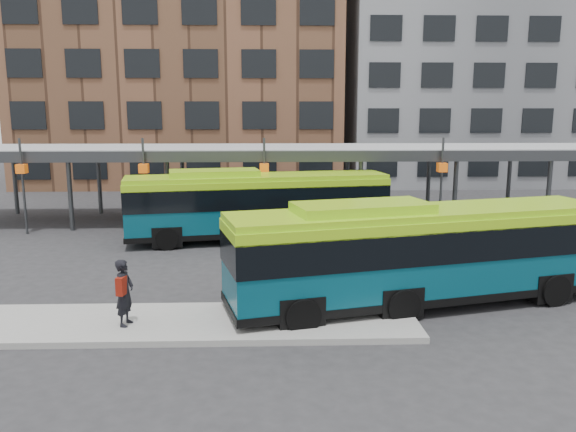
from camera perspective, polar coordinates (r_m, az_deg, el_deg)
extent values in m
plane|color=#28282B|center=(19.56, 6.29, -7.62)|extent=(120.00, 120.00, 0.00)
cube|color=gray|center=(16.75, -11.49, -10.62)|extent=(14.00, 3.00, 0.18)
cube|color=#999B9E|center=(31.58, 3.11, 6.77)|extent=(40.00, 6.00, 0.35)
cube|color=#383A3D|center=(28.61, 3.63, 6.07)|extent=(40.00, 0.15, 0.55)
cylinder|color=#383A3D|center=(37.41, -25.99, 3.08)|extent=(0.24, 0.24, 3.80)
cylinder|color=#383A3D|center=(30.95, -21.25, 2.08)|extent=(0.24, 0.24, 3.80)
cylinder|color=#383A3D|center=(35.66, -18.62, 3.27)|extent=(0.24, 0.24, 3.80)
cylinder|color=#383A3D|center=(29.67, -12.10, 2.22)|extent=(0.24, 0.24, 3.80)
cylinder|color=#383A3D|center=(34.55, -10.65, 3.43)|extent=(0.24, 0.24, 3.80)
cylinder|color=#383A3D|center=(29.19, -2.39, 2.32)|extent=(0.24, 0.24, 3.80)
cylinder|color=#383A3D|center=(34.15, -2.31, 3.52)|extent=(0.24, 0.24, 3.80)
cylinder|color=#383A3D|center=(29.57, 7.36, 2.34)|extent=(0.24, 0.24, 3.80)
cylinder|color=#383A3D|center=(34.47, 6.04, 3.53)|extent=(0.24, 0.24, 3.80)
cylinder|color=#383A3D|center=(30.77, 16.60, 2.31)|extent=(0.24, 0.24, 3.80)
cylinder|color=#383A3D|center=(35.50, 14.08, 3.48)|extent=(0.24, 0.24, 3.80)
cylinder|color=#383A3D|center=(32.69, 24.95, 2.22)|extent=(0.24, 0.24, 3.80)
cylinder|color=#383A3D|center=(37.18, 21.52, 3.37)|extent=(0.24, 0.24, 3.80)
cylinder|color=#383A3D|center=(30.88, -25.30, 2.70)|extent=(0.12, 0.12, 4.80)
cube|color=#E0590D|center=(30.78, -25.43, 4.36)|extent=(0.45, 0.45, 0.45)
cylinder|color=#383A3D|center=(29.02, -14.36, 2.94)|extent=(0.12, 0.12, 4.80)
cube|color=#E0590D|center=(28.92, -14.44, 4.71)|extent=(0.45, 0.45, 0.45)
cylinder|color=#383A3D|center=(28.33, -2.41, 3.09)|extent=(0.12, 0.12, 4.80)
cube|color=#E0590D|center=(28.23, -2.42, 4.90)|extent=(0.45, 0.45, 0.45)
cylinder|color=#383A3D|center=(29.64, 15.29, 3.05)|extent=(0.12, 0.12, 4.80)
cube|color=#E0590D|center=(29.54, 15.38, 4.78)|extent=(0.45, 0.45, 0.45)
cube|color=brown|center=(51.15, -10.43, 15.91)|extent=(26.00, 14.00, 22.00)
cube|color=slate|center=(53.90, 19.08, 14.17)|extent=(24.00, 14.00, 20.00)
cube|color=#074456|center=(18.18, 13.35, -3.89)|extent=(12.50, 5.44, 2.55)
cube|color=black|center=(18.06, 13.42, -2.33)|extent=(12.56, 5.51, 0.97)
cube|color=#93CE15|center=(17.89, 13.54, 0.38)|extent=(12.48, 5.34, 0.20)
cube|color=#93CE15|center=(16.96, 7.54, 0.74)|extent=(4.41, 2.77, 0.36)
cube|color=black|center=(18.50, 13.20, -7.36)|extent=(12.57, 5.52, 0.24)
cylinder|color=black|center=(19.82, 25.44, -6.82)|extent=(1.06, 0.54, 1.02)
cylinder|color=black|center=(21.66, 21.12, -5.07)|extent=(1.06, 0.54, 1.02)
cylinder|color=black|center=(16.89, 11.58, -8.92)|extent=(1.06, 0.54, 1.02)
cylinder|color=black|center=(19.02, 8.12, -6.58)|extent=(1.06, 0.54, 1.02)
cylinder|color=black|center=(15.77, 1.50, -10.12)|extent=(1.06, 0.54, 1.02)
cylinder|color=black|center=(18.03, -0.88, -7.44)|extent=(1.06, 0.54, 1.02)
cube|color=#074456|center=(26.88, -3.06, 1.04)|extent=(12.57, 4.73, 2.57)
cube|color=black|center=(26.80, -3.07, 2.12)|extent=(12.64, 4.80, 0.97)
cube|color=#93CE15|center=(26.69, -3.09, 3.97)|extent=(12.56, 4.63, 0.21)
cube|color=#93CE15|center=(26.42, -7.50, 4.28)|extent=(4.37, 2.55, 0.36)
cube|color=black|center=(27.10, -3.03, -1.38)|extent=(12.65, 4.80, 0.25)
cylinder|color=black|center=(26.85, 6.08, -1.47)|extent=(1.06, 0.49, 1.03)
cylinder|color=black|center=(29.19, 4.55, -0.47)|extent=(1.06, 0.49, 1.03)
cylinder|color=black|center=(25.71, -5.30, -1.99)|extent=(1.06, 0.49, 1.03)
cylinder|color=black|center=(28.15, -5.92, -0.91)|extent=(1.06, 0.49, 1.03)
cylinder|color=black|center=(25.54, -12.18, -2.27)|extent=(1.06, 0.49, 1.03)
cylinder|color=black|center=(27.99, -12.19, -1.15)|extent=(1.06, 0.49, 1.03)
imported|color=black|center=(16.39, -16.26, -7.47)|extent=(0.56, 0.76, 1.89)
cube|color=maroon|center=(16.16, -16.56, -6.81)|extent=(0.26, 0.38, 0.50)
imported|color=slate|center=(33.50, 22.29, 0.09)|extent=(1.72, 0.61, 0.90)
imported|color=slate|center=(34.12, 23.02, 0.24)|extent=(1.60, 0.67, 0.93)
imported|color=slate|center=(34.32, 24.32, 0.15)|extent=(1.67, 0.59, 0.87)
imported|color=slate|center=(34.37, 25.15, 0.25)|extent=(1.76, 0.52, 1.06)
imported|color=slate|center=(34.70, 26.59, 0.12)|extent=(1.87, 1.02, 0.93)
imported|color=slate|center=(34.85, 26.92, 0.25)|extent=(1.83, 0.69, 1.07)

